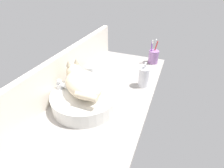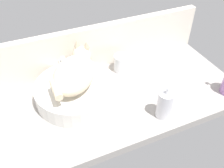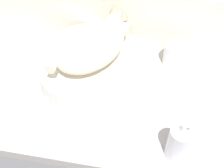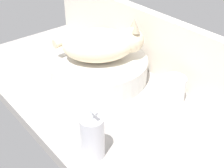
% 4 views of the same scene
% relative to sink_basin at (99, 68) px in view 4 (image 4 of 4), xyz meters
% --- Properties ---
extents(ground_plane, '(1.24, 0.54, 0.04)m').
position_rel_sink_basin_xyz_m(ground_plane, '(0.12, -0.06, -0.06)').
color(ground_plane, '#9E9993').
extents(backsplash_panel, '(1.24, 0.04, 0.23)m').
position_rel_sink_basin_xyz_m(backsplash_panel, '(0.12, 0.19, 0.07)').
color(backsplash_panel, silver).
rests_on(backsplash_panel, ground_plane).
extents(sink_basin, '(0.36, 0.36, 0.08)m').
position_rel_sink_basin_xyz_m(sink_basin, '(0.00, 0.00, 0.00)').
color(sink_basin, silver).
rests_on(sink_basin, ground_plane).
extents(cat, '(0.28, 0.30, 0.14)m').
position_rel_sink_basin_xyz_m(cat, '(0.01, 0.01, 0.10)').
color(cat, beige).
rests_on(cat, sink_basin).
extents(faucet, '(0.04, 0.12, 0.14)m').
position_rel_sink_basin_xyz_m(faucet, '(-0.01, 0.13, 0.03)').
color(faucet, silver).
rests_on(faucet, ground_plane).
extents(soap_dispenser, '(0.06, 0.06, 0.16)m').
position_rel_sink_basin_xyz_m(soap_dispenser, '(0.30, -0.25, 0.02)').
color(soap_dispenser, silver).
rests_on(soap_dispenser, ground_plane).
extents(water_glass, '(0.07, 0.07, 0.09)m').
position_rel_sink_basin_xyz_m(water_glass, '(0.27, 0.10, -0.00)').
color(water_glass, white).
rests_on(water_glass, ground_plane).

